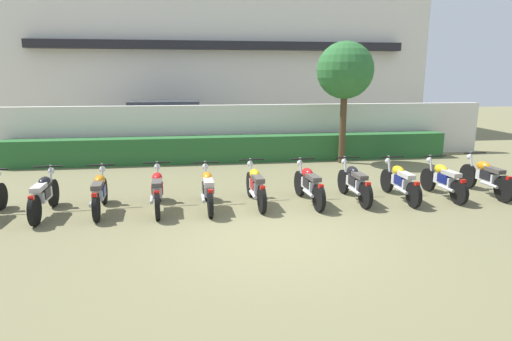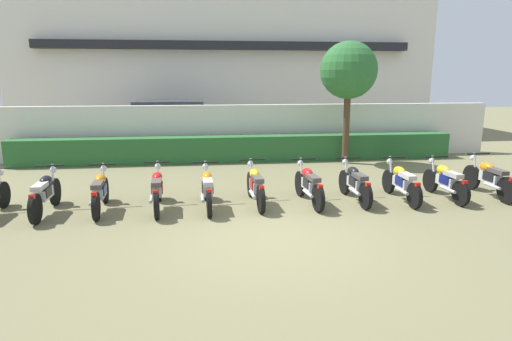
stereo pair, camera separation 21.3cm
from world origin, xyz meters
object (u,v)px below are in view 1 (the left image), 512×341
Objects in this scene: motorcycle_in_row_6 at (309,184)px; motorcycle_in_row_4 at (208,189)px; parked_car at (169,125)px; tree_near_inspector at (345,71)px; motorcycle_in_row_9 at (443,180)px; motorcycle_in_row_1 at (44,195)px; motorcycle_in_row_3 at (157,190)px; motorcycle_in_row_7 at (354,182)px; motorcycle_in_row_10 at (486,177)px; motorcycle_in_row_5 at (256,185)px; motorcycle_in_row_2 at (100,192)px; motorcycle_in_row_8 at (400,181)px.

motorcycle_in_row_4 is at bearing 86.94° from motorcycle_in_row_6.
tree_near_inspector reaches higher than parked_car.
motorcycle_in_row_6 is 3.30m from motorcycle_in_row_9.
parked_car reaches higher than motorcycle_in_row_4.
motorcycle_in_row_3 is at bearing -90.42° from motorcycle_in_row_1.
motorcycle_in_row_7 is 0.96× the size of motorcycle_in_row_10.
motorcycle_in_row_5 is 1.06× the size of motorcycle_in_row_9.
parked_car is 1.14× the size of tree_near_inspector.
motorcycle_in_row_2 is 9.04m from motorcycle_in_row_10.
motorcycle_in_row_8 is (-0.13, -4.43, -2.56)m from tree_near_inspector.
motorcycle_in_row_7 is (4.60, -8.18, -0.49)m from parked_car.
motorcycle_in_row_2 is at bearing 85.34° from motorcycle_in_row_3.
parked_car is 8.59m from motorcycle_in_row_1.
motorcycle_in_row_6 is at bearing 90.42° from motorcycle_in_row_7.
motorcycle_in_row_5 is 1.02× the size of motorcycle_in_row_7.
motorcycle_in_row_6 is at bearing -90.91° from motorcycle_in_row_1.
parked_car is 2.30× the size of motorcycle_in_row_3.
tree_near_inspector reaches higher than motorcycle_in_row_3.
motorcycle_in_row_7 is (1.10, 0.05, -0.00)m from motorcycle_in_row_6.
motorcycle_in_row_6 is 0.97× the size of motorcycle_in_row_10.
motorcycle_in_row_10 reaches higher than motorcycle_in_row_6.
motorcycle_in_row_3 is 1.03× the size of motorcycle_in_row_8.
motorcycle_in_row_5 is at bearing 88.02° from motorcycle_in_row_8.
motorcycle_in_row_10 reaches higher than motorcycle_in_row_7.
motorcycle_in_row_2 reaches higher than motorcycle_in_row_8.
parked_car is at bearing 43.57° from motorcycle_in_row_10.
motorcycle_in_row_6 is 0.99× the size of motorcycle_in_row_8.
motorcycle_in_row_10 is at bearing -91.14° from motorcycle_in_row_4.
motorcycle_in_row_10 is at bearing -90.76° from motorcycle_in_row_1.
tree_near_inspector is at bearing -42.31° from motorcycle_in_row_5.
motorcycle_in_row_5 is at bearing 86.54° from motorcycle_in_row_9.
motorcycle_in_row_2 is 4.58m from motorcycle_in_row_6.
motorcycle_in_row_1 is 6.78m from motorcycle_in_row_7.
motorcycle_in_row_6 is 1.05× the size of motorcycle_in_row_9.
motorcycle_in_row_5 reaches higher than motorcycle_in_row_4.
tree_near_inspector is (5.83, -3.80, 2.06)m from parked_car.
tree_near_inspector is 5.61m from motorcycle_in_row_6.
motorcycle_in_row_5 is 5.68m from motorcycle_in_row_10.
motorcycle_in_row_8 is at bearing -91.66° from tree_near_inspector.
parked_car is 2.40× the size of motorcycle_in_row_4.
motorcycle_in_row_4 is 1.00× the size of motorcycle_in_row_7.
motorcycle_in_row_9 is at bearing -89.93° from motorcycle_in_row_8.
motorcycle_in_row_4 is (3.39, 0.00, -0.00)m from motorcycle_in_row_1.
parked_car reaches higher than motorcycle_in_row_9.
motorcycle_in_row_6 is 1.02× the size of motorcycle_in_row_7.
motorcycle_in_row_1 is at bearing 88.80° from motorcycle_in_row_5.
motorcycle_in_row_2 is at bearing 85.31° from motorcycle_in_row_6.
motorcycle_in_row_8 is at bearing -93.37° from motorcycle_in_row_3.
motorcycle_in_row_4 is at bearing 94.55° from motorcycle_in_row_5.
motorcycle_in_row_4 is 1.09m from motorcycle_in_row_5.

